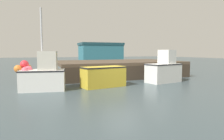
# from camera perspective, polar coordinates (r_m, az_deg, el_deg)

# --- Properties ---
(ground) EXTENTS (120.00, 160.00, 0.10)m
(ground) POSITION_cam_1_polar(r_m,az_deg,el_deg) (13.29, 2.89, -5.37)
(ground) COLOR #3D4C51
(pier) EXTENTS (11.85, 7.22, 1.47)m
(pier) POSITION_cam_1_polar(r_m,az_deg,el_deg) (19.65, 2.03, 1.80)
(pier) COLOR brown
(pier) RESTS_ON ground
(fishing_boat_near_left) EXTENTS (3.09, 2.08, 5.03)m
(fishing_boat_near_left) POSITION_cam_1_polar(r_m,az_deg,el_deg) (13.16, -19.09, -1.18)
(fishing_boat_near_left) COLOR silver
(fishing_boat_near_left) RESTS_ON ground
(fishing_boat_near_right) EXTENTS (3.15, 1.79, 1.39)m
(fishing_boat_near_right) POSITION_cam_1_polar(r_m,az_deg,el_deg) (13.67, -2.44, -1.76)
(fishing_boat_near_right) COLOR gold
(fishing_boat_near_right) RESTS_ON ground
(fishing_boat_mid) EXTENTS (3.07, 1.96, 2.54)m
(fishing_boat_mid) POSITION_cam_1_polar(r_m,az_deg,el_deg) (16.26, 14.49, -0.01)
(fishing_boat_mid) COLOR silver
(fishing_boat_mid) RESTS_ON ground
(warehouse) EXTENTS (8.94, 4.94, 4.27)m
(warehouse) POSITION_cam_1_polar(r_m,az_deg,el_deg) (42.93, -3.22, 4.85)
(warehouse) COLOR #2D6B7A
(warehouse) RESTS_ON ground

